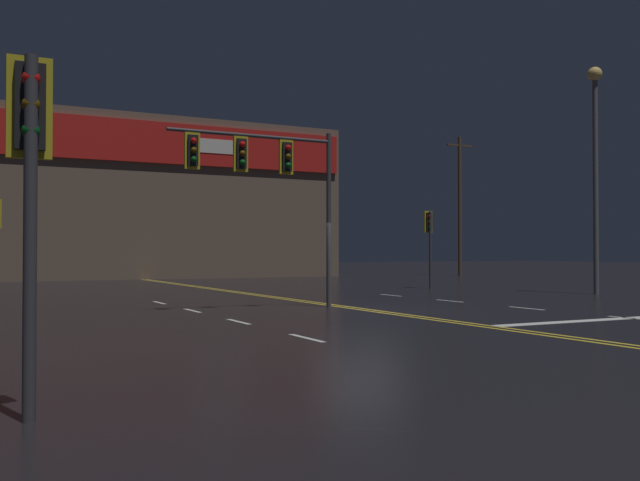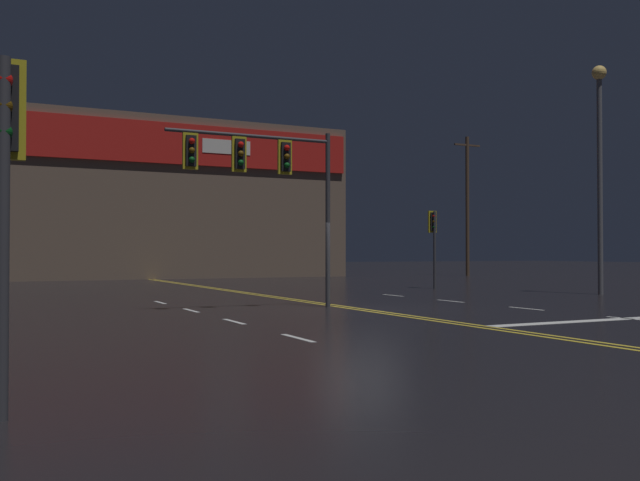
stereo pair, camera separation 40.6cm
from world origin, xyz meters
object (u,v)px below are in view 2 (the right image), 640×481
object	(u,v)px
traffic_signal_median	(260,167)
streetlight_near_left	(600,147)
traffic_signal_corner_southwest	(3,152)
traffic_signal_corner_northeast	(433,231)

from	to	relation	value
traffic_signal_median	streetlight_near_left	distance (m)	14.72
traffic_signal_corner_southwest	streetlight_near_left	distance (m)	25.18
traffic_signal_corner_northeast	traffic_signal_corner_southwest	xyz separation A→B (m)	(-18.57, -19.15, -0.02)
traffic_signal_corner_northeast	streetlight_near_left	world-z (taller)	streetlight_near_left
traffic_signal_median	streetlight_near_left	xyz separation A→B (m)	(14.58, 1.16, 1.70)
traffic_signal_corner_northeast	traffic_signal_corner_southwest	world-z (taller)	traffic_signal_corner_northeast
traffic_signal_median	streetlight_near_left	bearing A→B (deg)	4.54
traffic_signal_corner_southwest	streetlight_near_left	bearing A→B (deg)	29.86
traffic_signal_corner_northeast	traffic_signal_corner_southwest	distance (m)	26.67
traffic_signal_corner_northeast	streetlight_near_left	bearing A→B (deg)	-65.19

